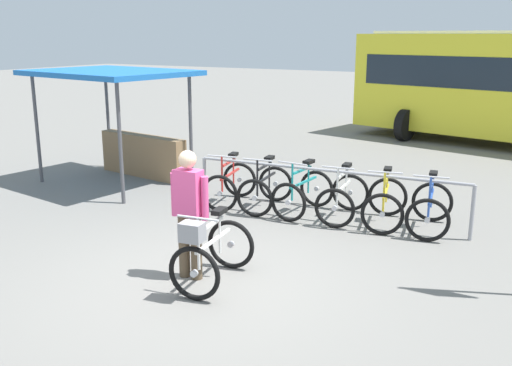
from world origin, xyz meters
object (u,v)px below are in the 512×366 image
object	(u,v)px
racked_bike_black	(266,189)
racked_bike_blue	(430,208)
market_stall	(126,114)
racked_bike_yellow	(385,203)
person_with_featured_bike	(189,209)
racked_bike_teal	(303,193)
racked_bike_white	(343,198)
racked_bike_red	(230,184)
featured_bicycle	(210,252)

from	to	relation	value
racked_bike_black	racked_bike_blue	distance (m)	2.80
racked_bike_blue	market_stall	world-z (taller)	market_stall
racked_bike_yellow	racked_bike_blue	world-z (taller)	same
racked_bike_yellow	person_with_featured_bike	distance (m)	3.60
racked_bike_yellow	racked_bike_teal	bearing A→B (deg)	-175.10
racked_bike_white	racked_bike_blue	size ratio (longest dim) A/B	0.99
person_with_featured_bike	racked_bike_blue	bearing A→B (deg)	56.55
racked_bike_red	featured_bicycle	size ratio (longest dim) A/B	0.98
racked_bike_yellow	market_stall	distance (m)	5.72
racked_bike_teal	racked_bike_blue	bearing A→B (deg)	4.90
racked_bike_white	featured_bicycle	xyz separation A→B (m)	(-0.42, -3.27, 0.08)
racked_bike_teal	racked_bike_black	bearing A→B (deg)	-175.10
racked_bike_white	person_with_featured_bike	size ratio (longest dim) A/B	0.72
racked_bike_yellow	market_stall	xyz separation A→B (m)	(-5.62, 0.24, 1.03)
person_with_featured_bike	market_stall	world-z (taller)	market_stall
racked_bike_red	racked_bike_blue	size ratio (longest dim) A/B	1.00
racked_bike_red	racked_bike_black	distance (m)	0.70
racked_bike_blue	featured_bicycle	distance (m)	3.85
racked_bike_yellow	racked_bike_black	bearing A→B (deg)	-175.10
racked_bike_blue	featured_bicycle	size ratio (longest dim) A/B	0.98
racked_bike_red	racked_bike_white	world-z (taller)	same
racked_bike_red	racked_bike_teal	size ratio (longest dim) A/B	1.07
racked_bike_teal	market_stall	distance (m)	4.36
racked_bike_black	market_stall	size ratio (longest dim) A/B	0.35
market_stall	person_with_featured_bike	bearing A→B (deg)	-40.05
racked_bike_blue	racked_bike_teal	bearing A→B (deg)	-175.10
racked_bike_yellow	racked_bike_white	bearing A→B (deg)	-175.10
person_with_featured_bike	racked_bike_teal	bearing A→B (deg)	88.38
person_with_featured_bike	market_stall	size ratio (longest dim) A/B	0.48
racked_bike_red	racked_bike_yellow	world-z (taller)	same
racked_bike_black	market_stall	xyz separation A→B (m)	(-3.53, 0.42, 1.03)
racked_bike_red	person_with_featured_bike	world-z (taller)	person_with_featured_bike
racked_bike_red	racked_bike_yellow	xyz separation A→B (m)	(2.79, 0.24, 0.00)
racked_bike_red	market_stall	distance (m)	3.05
racked_bike_blue	person_with_featured_bike	size ratio (longest dim) A/B	0.73
racked_bike_black	racked_bike_blue	size ratio (longest dim) A/B	0.98
racked_bike_blue	featured_bicycle	xyz separation A→B (m)	(-1.81, -3.39, 0.08)
racked_bike_white	market_stall	distance (m)	5.04
racked_bike_white	featured_bicycle	world-z (taller)	same
featured_bicycle	racked_bike_yellow	bearing A→B (deg)	71.46
racked_bike_black	racked_bike_white	xyz separation A→B (m)	(1.39, 0.12, -0.00)
featured_bicycle	market_stall	distance (m)	5.82
racked_bike_red	person_with_featured_bike	bearing A→B (deg)	-66.48
racked_bike_teal	racked_bike_white	size ratio (longest dim) A/B	0.95
racked_bike_white	racked_bike_black	bearing A→B (deg)	-175.10
racked_bike_black	racked_bike_blue	xyz separation A→B (m)	(2.79, 0.24, -0.00)
racked_bike_teal	market_stall	size ratio (longest dim) A/B	0.33
racked_bike_red	racked_bike_yellow	bearing A→B (deg)	4.90
racked_bike_white	person_with_featured_bike	bearing A→B (deg)	-103.87
racked_bike_red	racked_bike_blue	distance (m)	3.50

